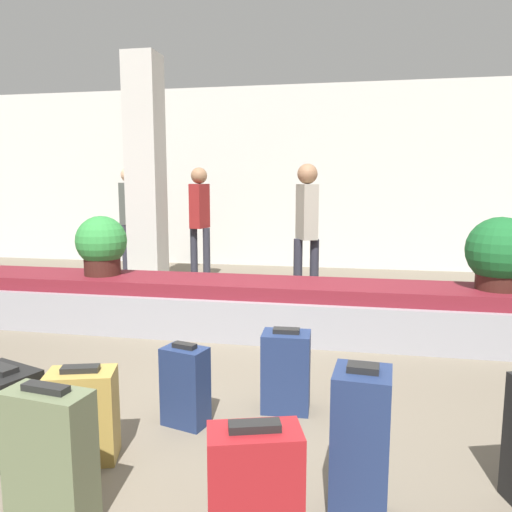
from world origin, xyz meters
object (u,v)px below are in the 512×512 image
at_px(potted_plant_0, 102,245).
at_px(traveler_2, 307,222).
at_px(potted_plant_1, 500,254).
at_px(traveler_0, 130,211).
at_px(suitcase_7, 255,506).
at_px(suitcase_3, 185,386).
at_px(traveler_1, 200,214).
at_px(pillar, 146,176).
at_px(suitcase_0, 361,446).
at_px(suitcase_5, 83,415).
at_px(suitcase_1, 286,371).
at_px(suitcase_8, 3,413).
at_px(suitcase_2, 50,458).

bearing_deg(potted_plant_0, traveler_2, 29.54).
height_order(potted_plant_1, traveler_0, traveler_0).
xyz_separation_m(suitcase_7, traveler_0, (-3.15, 5.77, 0.75)).
bearing_deg(traveler_2, suitcase_3, -32.83).
distance_m(suitcase_7, traveler_1, 5.91).
relative_size(pillar, traveler_0, 1.82).
height_order(suitcase_0, suitcase_5, suitcase_0).
bearing_deg(pillar, suitcase_3, -63.97).
bearing_deg(potted_plant_0, suitcase_0, -45.72).
bearing_deg(suitcase_5, suitcase_1, 22.34).
xyz_separation_m(suitcase_1, suitcase_7, (0.07, -1.47, 0.04)).
bearing_deg(pillar, suitcase_5, -71.76).
distance_m(suitcase_7, traveler_0, 6.61).
bearing_deg(potted_plant_1, suitcase_1, -135.65).
distance_m(suitcase_0, potted_plant_0, 3.86).
height_order(traveler_0, traveler_1, traveler_0).
height_order(suitcase_8, potted_plant_0, potted_plant_0).
height_order(suitcase_1, traveler_1, traveler_1).
xyz_separation_m(traveler_1, traveler_2, (1.72, -1.20, -0.00)).
xyz_separation_m(suitcase_0, suitcase_7, (-0.39, -0.44, -0.04)).
height_order(suitcase_1, potted_plant_1, potted_plant_1).
distance_m(suitcase_1, potted_plant_1, 2.50).
relative_size(suitcase_0, traveler_1, 0.42).
bearing_deg(pillar, potted_plant_1, -21.43).
xyz_separation_m(suitcase_0, traveler_2, (-0.60, 3.91, 0.69)).
bearing_deg(suitcase_0, suitcase_8, 179.31).
distance_m(suitcase_1, suitcase_5, 1.29).
xyz_separation_m(suitcase_1, potted_plant_1, (1.74, 1.70, 0.60)).
relative_size(potted_plant_0, traveler_1, 0.36).
relative_size(suitcase_1, suitcase_2, 0.86).
relative_size(suitcase_5, traveler_0, 0.30).
relative_size(suitcase_0, suitcase_5, 1.37).
xyz_separation_m(suitcase_1, suitcase_2, (-0.87, -1.32, 0.04)).
bearing_deg(suitcase_0, pillar, 127.79).
height_order(suitcase_5, potted_plant_0, potted_plant_0).
xyz_separation_m(suitcase_0, traveler_1, (-2.32, 5.11, 0.69)).
bearing_deg(suitcase_5, suitcase_8, 168.71).
bearing_deg(suitcase_3, potted_plant_1, 56.57).
relative_size(suitcase_7, traveler_0, 0.37).
bearing_deg(potted_plant_0, suitcase_1, -37.71).
relative_size(suitcase_0, suitcase_8, 1.42).
relative_size(suitcase_7, traveler_2, 0.37).
bearing_deg(suitcase_0, traveler_0, 128.32).
height_order(suitcase_0, potted_plant_0, potted_plant_0).
distance_m(potted_plant_0, traveler_1, 2.40).
distance_m(pillar, potted_plant_1, 4.47).
relative_size(potted_plant_0, potted_plant_1, 0.94).
relative_size(suitcase_2, potted_plant_1, 0.97).
relative_size(suitcase_1, suitcase_8, 1.09).
distance_m(suitcase_0, suitcase_5, 1.49).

